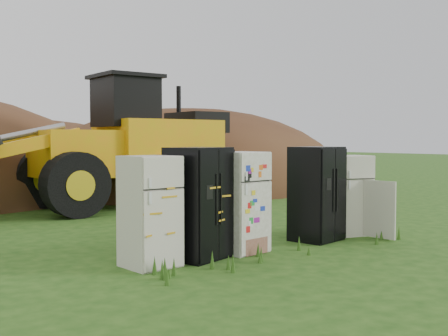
# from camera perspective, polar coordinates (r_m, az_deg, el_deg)

# --- Properties ---
(ground) EXTENTS (120.00, 120.00, 0.00)m
(ground) POSITION_cam_1_polar(r_m,az_deg,el_deg) (10.57, 4.41, -8.08)
(ground) COLOR #214A13
(ground) RESTS_ON ground
(fridge_leftmost) EXTENTS (0.83, 0.80, 1.76)m
(fridge_leftmost) POSITION_cam_1_polar(r_m,az_deg,el_deg) (8.97, -7.55, -4.39)
(fridge_leftmost) COLOR silver
(fridge_leftmost) RESTS_ON ground
(fridge_black_side) EXTENTS (1.17, 1.03, 1.88)m
(fridge_black_side) POSITION_cam_1_polar(r_m,az_deg,el_deg) (9.49, -2.61, -3.58)
(fridge_black_side) COLOR black
(fridge_black_side) RESTS_ON ground
(fridge_sticker) EXTENTS (0.88, 0.83, 1.79)m
(fridge_sticker) POSITION_cam_1_polar(r_m,az_deg,el_deg) (10.03, 1.68, -3.48)
(fridge_sticker) COLOR white
(fridge_sticker) RESTS_ON ground
(fridge_black_right) EXTENTS (1.07, 0.95, 1.87)m
(fridge_black_right) POSITION_cam_1_polar(r_m,az_deg,el_deg) (11.32, 9.37, -2.59)
(fridge_black_right) COLOR black
(fridge_black_right) RESTS_ON ground
(fridge_open_door) EXTENTS (0.92, 0.88, 1.68)m
(fridge_open_door) POSITION_cam_1_polar(r_m,az_deg,el_deg) (12.15, 12.62, -2.70)
(fridge_open_door) COLOR silver
(fridge_open_door) RESTS_ON ground
(wheel_loader) EXTENTS (8.10, 3.36, 3.90)m
(wheel_loader) POSITION_cam_1_polar(r_m,az_deg,el_deg) (16.42, -13.00, 2.64)
(wheel_loader) COLOR orange
(wheel_loader) RESTS_ON ground
(dirt_mound_right) EXTENTS (14.58, 10.69, 6.56)m
(dirt_mound_right) POSITION_cam_1_polar(r_m,az_deg,el_deg) (23.22, -3.21, -2.02)
(dirt_mound_right) COLOR #422415
(dirt_mound_right) RESTS_ON ground
(dirt_mound_back) EXTENTS (17.53, 11.69, 5.95)m
(dirt_mound_back) POSITION_cam_1_polar(r_m,az_deg,el_deg) (26.88, -21.30, -1.53)
(dirt_mound_back) COLOR #422415
(dirt_mound_back) RESTS_ON ground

